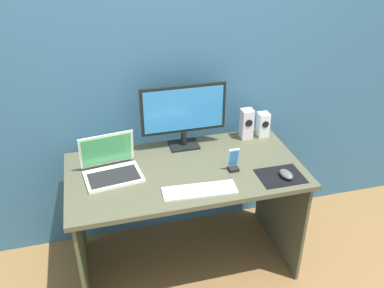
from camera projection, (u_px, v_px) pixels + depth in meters
ground_plane at (186, 261)px, 2.75m from camera, size 8.00×8.00×0.00m
wall_back at (167, 59)px, 2.48m from camera, size 6.00×0.04×2.50m
desk at (185, 191)px, 2.46m from camera, size 1.35×0.70×0.73m
monitor at (184, 113)px, 2.50m from camera, size 0.52×0.14×0.41m
speaker_right at (263, 124)px, 2.69m from camera, size 0.07×0.08×0.16m
speaker_near_monitor at (247, 124)px, 2.66m from camera, size 0.07×0.08×0.20m
laptop at (111, 167)px, 2.32m from camera, size 0.34×0.28×0.22m
keyboard_external at (200, 190)px, 2.20m from camera, size 0.40×0.15×0.01m
mousepad at (280, 176)px, 2.32m from camera, size 0.25×0.20×0.00m
mouse at (286, 174)px, 2.30m from camera, size 0.07×0.11×0.04m
phone_in_dock at (233, 163)px, 2.35m from camera, size 0.06×0.05×0.14m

